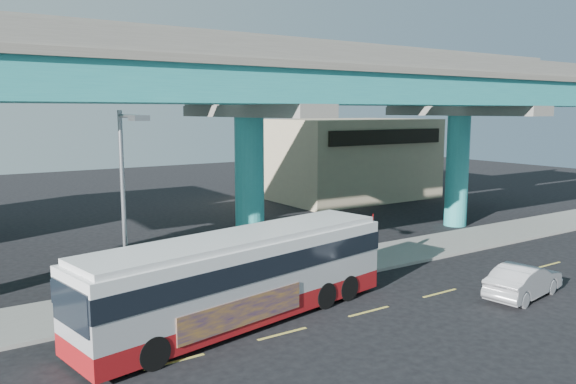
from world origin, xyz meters
TOP-DOWN VIEW (x-y plane):
  - ground at (0.00, 0.00)m, footprint 120.00×120.00m
  - sidewalk at (0.00, 5.50)m, footprint 70.00×4.00m
  - lane_markings at (-0.00, -0.30)m, footprint 58.00×0.12m
  - viaduct at (-0.00, 9.11)m, footprint 52.00×12.40m
  - building_beige at (18.00, 22.98)m, footprint 14.00×10.23m
  - transit_bus at (-4.55, 1.56)m, footprint 13.03×5.01m
  - sedan at (6.52, -2.55)m, footprint 2.84×4.77m
  - street_lamp at (-8.07, 3.44)m, footprint 0.50×2.48m
  - stop_sign at (4.16, 4.18)m, footprint 0.58×0.57m

SIDE VIEW (x-z plane):
  - ground at x=0.00m, z-range 0.00..0.00m
  - lane_markings at x=0.00m, z-range 0.00..0.01m
  - sidewalk at x=0.00m, z-range 0.00..0.15m
  - sedan at x=6.52m, z-range 0.00..1.42m
  - transit_bus at x=-4.55m, z-range 0.16..3.44m
  - stop_sign at x=4.16m, z-range 0.73..3.33m
  - building_beige at x=18.00m, z-range 0.01..7.01m
  - street_lamp at x=-8.07m, z-range 1.30..8.88m
  - viaduct at x=0.00m, z-range 3.29..14.99m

